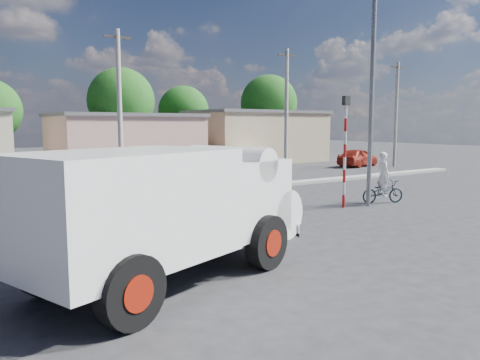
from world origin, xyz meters
TOP-DOWN VIEW (x-y plane):
  - ground_plane at (0.00, 0.00)m, footprint 120.00×120.00m
  - median at (0.00, 8.00)m, footprint 40.00×0.80m
  - truck at (-6.16, -2.49)m, footprint 7.16×4.48m
  - bicycle at (5.33, 1.33)m, footprint 1.92×1.27m
  - cyclist at (5.33, 1.33)m, footprint 0.66×0.79m
  - car_cream at (9.39, 17.35)m, footprint 4.82×2.38m
  - car_red at (17.66, 13.62)m, footprint 4.47×2.64m
  - traffic_pole at (3.20, 1.50)m, footprint 0.28×0.18m
  - streetlight at (4.14, 1.20)m, footprint 2.34×0.22m
  - building_row at (1.10, 22.00)m, footprint 37.80×7.30m
  - tree_row at (3.76, 28.45)m, footprint 43.62×7.43m
  - utility_poles at (3.25, 12.00)m, footprint 35.40×0.24m

SIDE VIEW (x-z plane):
  - ground_plane at x=0.00m, z-range 0.00..0.00m
  - median at x=0.00m, z-range 0.00..0.16m
  - bicycle at x=5.33m, z-range 0.00..0.95m
  - car_red at x=17.66m, z-range 0.00..1.43m
  - car_cream at x=9.39m, z-range 0.00..1.52m
  - cyclist at x=5.33m, z-range 0.00..1.84m
  - truck at x=-6.16m, z-range 0.15..2.94m
  - building_row at x=1.10m, z-range -0.09..4.35m
  - traffic_pole at x=3.20m, z-range 0.41..4.77m
  - utility_poles at x=3.25m, z-range 0.07..8.07m
  - streetlight at x=4.14m, z-range 0.46..9.46m
  - tree_row at x=3.76m, z-range 0.78..9.21m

